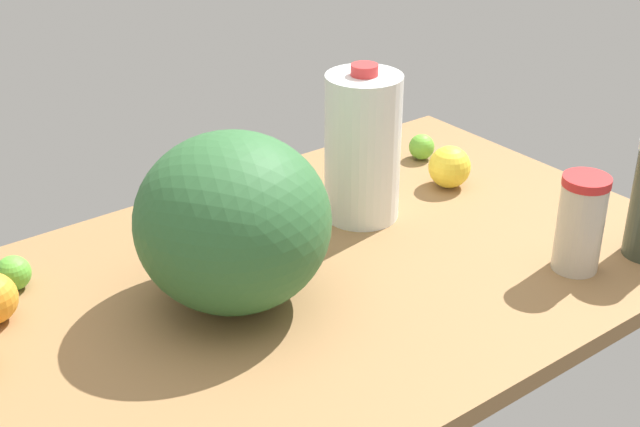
# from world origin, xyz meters

# --- Properties ---
(countertop) EXTENTS (1.20, 0.76, 0.03)m
(countertop) POSITION_xyz_m (0.00, 0.00, 0.01)
(countertop) COLOR olive
(countertop) RESTS_ON ground
(watermelon) EXTENTS (0.28, 0.28, 0.26)m
(watermelon) POSITION_xyz_m (0.15, -0.01, 0.16)
(watermelon) COLOR #306534
(watermelon) RESTS_ON countertop
(tumbler_cup) EXTENTS (0.07, 0.07, 0.16)m
(tumbler_cup) POSITION_xyz_m (-0.32, 0.24, 0.11)
(tumbler_cup) COLOR beige
(tumbler_cup) RESTS_ON countertop
(milk_jug) EXTENTS (0.13, 0.13, 0.27)m
(milk_jug) POSITION_xyz_m (-0.17, -0.10, 0.16)
(milk_jug) COLOR white
(milk_jug) RESTS_ON countertop
(lime_near_front) EXTENTS (0.05, 0.05, 0.05)m
(lime_near_front) POSITION_xyz_m (0.40, -0.24, 0.06)
(lime_near_front) COLOR #5DB236
(lime_near_front) RESTS_ON countertop
(lemon_loose) EXTENTS (0.08, 0.08, 0.08)m
(lemon_loose) POSITION_xyz_m (-0.38, -0.09, 0.07)
(lemon_loose) COLOR yellow
(lemon_loose) RESTS_ON countertop
(lime_beside_bowl) EXTENTS (0.05, 0.05, 0.05)m
(lime_beside_bowl) POSITION_xyz_m (-0.42, -0.22, 0.06)
(lime_beside_bowl) COLOR #65B333
(lime_beside_bowl) RESTS_ON countertop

